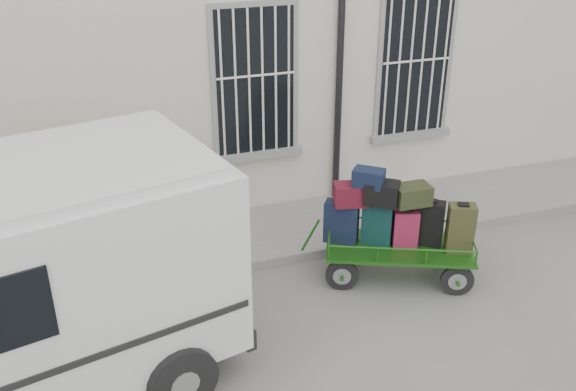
# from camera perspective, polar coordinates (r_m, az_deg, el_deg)

# --- Properties ---
(ground) EXTENTS (80.00, 80.00, 0.00)m
(ground) POSITION_cam_1_polar(r_m,az_deg,el_deg) (8.36, 5.99, -10.32)
(ground) COLOR #63635E
(ground) RESTS_ON ground
(building) EXTENTS (24.00, 5.15, 6.00)m
(building) POSITION_cam_1_polar(r_m,az_deg,el_deg) (12.08, -4.67, 16.75)
(building) COLOR beige
(building) RESTS_ON ground
(sidewalk) EXTENTS (24.00, 1.70, 0.15)m
(sidewalk) POSITION_cam_1_polar(r_m,az_deg,el_deg) (10.03, 0.79, -2.95)
(sidewalk) COLOR gray
(sidewalk) RESTS_ON ground
(luggage_cart) EXTENTS (2.30, 1.61, 1.62)m
(luggage_cart) POSITION_cam_1_polar(r_m,az_deg,el_deg) (8.70, 9.42, -2.59)
(luggage_cart) COLOR black
(luggage_cart) RESTS_ON ground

